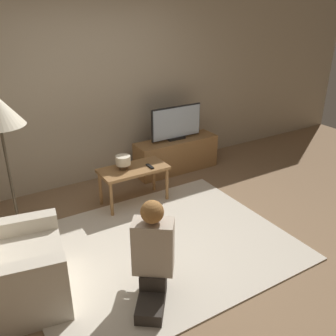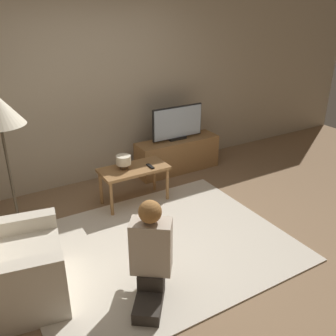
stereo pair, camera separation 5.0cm
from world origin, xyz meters
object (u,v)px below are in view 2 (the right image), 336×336
at_px(armchair, 7,271).
at_px(tv, 178,123).
at_px(person_kneeling, 151,251).
at_px(coffee_table, 134,172).
at_px(table_lamp, 123,161).

bearing_deg(armchair, tv, -49.20).
distance_m(armchair, person_kneeling, 1.21).
bearing_deg(coffee_table, armchair, -148.89).
bearing_deg(person_kneeling, armchair, 8.67).
bearing_deg(coffee_table, person_kneeling, -111.01).
height_order(tv, coffee_table, tv).
bearing_deg(person_kneeling, tv, -89.96).
bearing_deg(table_lamp, person_kneeling, -106.88).
xyz_separation_m(tv, table_lamp, (-1.10, -0.53, -0.16)).
bearing_deg(table_lamp, tv, 25.56).
xyz_separation_m(coffee_table, table_lamp, (-0.12, 0.03, 0.16)).
xyz_separation_m(tv, person_kneeling, (-1.59, -2.13, -0.28)).
xyz_separation_m(coffee_table, person_kneeling, (-0.60, -1.57, 0.05)).
xyz_separation_m(coffee_table, armchair, (-1.66, -1.00, -0.11)).
bearing_deg(coffee_table, tv, 29.65).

